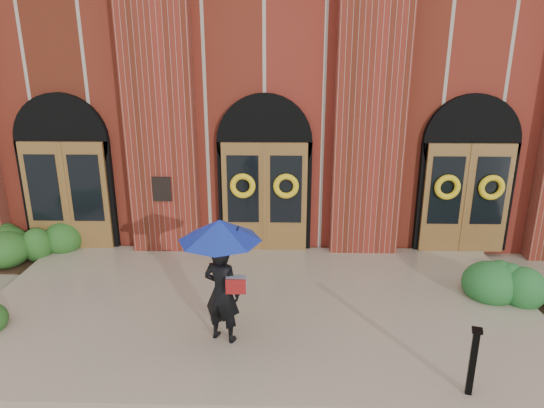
{
  "coord_description": "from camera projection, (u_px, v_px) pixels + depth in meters",
  "views": [
    {
      "loc": [
        0.41,
        -7.7,
        4.61
      ],
      "look_at": [
        0.21,
        1.0,
        1.8
      ],
      "focal_mm": 32.0,
      "sensor_mm": 36.0,
      "label": 1
    }
  ],
  "objects": [
    {
      "name": "ground",
      "position": [
        259.0,
        315.0,
        8.75
      ],
      "size": [
        90.0,
        90.0,
        0.0
      ],
      "primitive_type": "plane",
      "color": "gray",
      "rests_on": "ground"
    },
    {
      "name": "landing",
      "position": [
        260.0,
        307.0,
        8.87
      ],
      "size": [
        10.0,
        5.3,
        0.15
      ],
      "primitive_type": "cube",
      "color": "gray",
      "rests_on": "ground"
    },
    {
      "name": "church_building",
      "position": [
        271.0,
        83.0,
        16.04
      ],
      "size": [
        16.2,
        12.53,
        7.0
      ],
      "color": "maroon",
      "rests_on": "ground"
    },
    {
      "name": "man_with_umbrella",
      "position": [
        221.0,
        257.0,
        7.36
      ],
      "size": [
        1.65,
        1.65,
        2.03
      ],
      "rotation": [
        0.0,
        0.0,
        2.77
      ],
      "color": "black",
      "rests_on": "landing"
    },
    {
      "name": "metal_post",
      "position": [
        473.0,
        360.0,
        6.4
      ],
      "size": [
        0.17,
        0.17,
        0.99
      ],
      "rotation": [
        0.0,
        0.0,
        -0.3
      ],
      "color": "black",
      "rests_on": "landing"
    },
    {
      "name": "hedge_wall_left",
      "position": [
        32.0,
        247.0,
        10.85
      ],
      "size": [
        2.85,
        1.14,
        0.73
      ],
      "primitive_type": "ellipsoid",
      "color": "#23501A",
      "rests_on": "ground"
    }
  ]
}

